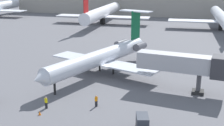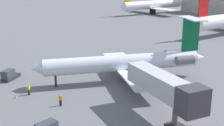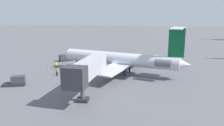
{
  "view_description": "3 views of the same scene",
  "coord_description": "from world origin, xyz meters",
  "px_view_note": "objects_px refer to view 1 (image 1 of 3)",
  "views": [
    {
      "loc": [
        16.26,
        -48.66,
        17.69
      ],
      "look_at": [
        1.87,
        0.34,
        2.88
      ],
      "focal_mm": 48.64,
      "sensor_mm": 36.0,
      "label": 1
    },
    {
      "loc": [
        41.2,
        -27.19,
        18.07
      ],
      "look_at": [
        -3.25,
        0.95,
        2.8
      ],
      "focal_mm": 49.38,
      "sensor_mm": 36.0,
      "label": 2
    },
    {
      "loc": [
        48.92,
        5.63,
        13.48
      ],
      "look_at": [
        0.98,
        0.16,
        2.7
      ],
      "focal_mm": 35.97,
      "sensor_mm": 36.0,
      "label": 3
    }
  ],
  "objects_px": {
    "ground_crew_marshaller": "(46,102)",
    "ground_crew_loader": "(96,101)",
    "parked_airliner_west_mid": "(102,12)",
    "parked_airliner_centre": "(222,18)",
    "regional_jet": "(103,56)",
    "traffic_cone_near": "(40,113)",
    "jet_bridge": "(188,64)",
    "baggage_tug_trailing": "(143,125)"
  },
  "relations": [
    {
      "from": "ground_crew_loader",
      "to": "parked_airliner_centre",
      "type": "distance_m",
      "value": 72.85
    },
    {
      "from": "ground_crew_loader",
      "to": "parked_airliner_west_mid",
      "type": "relative_size",
      "value": 0.04
    },
    {
      "from": "jet_bridge",
      "to": "ground_crew_loader",
      "type": "relative_size",
      "value": 8.29
    },
    {
      "from": "jet_bridge",
      "to": "parked_airliner_west_mid",
      "type": "height_order",
      "value": "parked_airliner_west_mid"
    },
    {
      "from": "ground_crew_marshaller",
      "to": "ground_crew_loader",
      "type": "bearing_deg",
      "value": 21.1
    },
    {
      "from": "ground_crew_marshaller",
      "to": "jet_bridge",
      "type": "bearing_deg",
      "value": 33.03
    },
    {
      "from": "jet_bridge",
      "to": "ground_crew_marshaller",
      "type": "distance_m",
      "value": 21.96
    },
    {
      "from": "ground_crew_loader",
      "to": "traffic_cone_near",
      "type": "distance_m",
      "value": 7.82
    },
    {
      "from": "ground_crew_marshaller",
      "to": "ground_crew_loader",
      "type": "relative_size",
      "value": 1.0
    },
    {
      "from": "ground_crew_loader",
      "to": "baggage_tug_trailing",
      "type": "distance_m",
      "value": 9.15
    },
    {
      "from": "parked_airliner_west_mid",
      "to": "parked_airliner_centre",
      "type": "xyz_separation_m",
      "value": [
        42.14,
        -1.45,
        -0.17
      ]
    },
    {
      "from": "baggage_tug_trailing",
      "to": "parked_airliner_west_mid",
      "type": "height_order",
      "value": "parked_airliner_west_mid"
    },
    {
      "from": "ground_crew_marshaller",
      "to": "parked_airliner_centre",
      "type": "height_order",
      "value": "parked_airliner_centre"
    },
    {
      "from": "baggage_tug_trailing",
      "to": "parked_airliner_west_mid",
      "type": "xyz_separation_m",
      "value": [
        -30.02,
        76.71,
        3.48
      ]
    },
    {
      "from": "ground_crew_loader",
      "to": "parked_airliner_west_mid",
      "type": "height_order",
      "value": "parked_airliner_west_mid"
    },
    {
      "from": "jet_bridge",
      "to": "ground_crew_marshaller",
      "type": "bearing_deg",
      "value": -146.97
    },
    {
      "from": "jet_bridge",
      "to": "ground_crew_loader",
      "type": "xyz_separation_m",
      "value": [
        -11.72,
        -9.32,
        -3.67
      ]
    },
    {
      "from": "ground_crew_marshaller",
      "to": "parked_airliner_west_mid",
      "type": "relative_size",
      "value": 0.04
    },
    {
      "from": "regional_jet",
      "to": "parked_airliner_west_mid",
      "type": "distance_m",
      "value": 60.38
    },
    {
      "from": "ground_crew_loader",
      "to": "parked_airliner_west_mid",
      "type": "bearing_deg",
      "value": 107.45
    },
    {
      "from": "regional_jet",
      "to": "traffic_cone_near",
      "type": "xyz_separation_m",
      "value": [
        -2.64,
        -18.81,
        -3.16
      ]
    },
    {
      "from": "traffic_cone_near",
      "to": "parked_airliner_west_mid",
      "type": "bearing_deg",
      "value": 102.02
    },
    {
      "from": "ground_crew_loader",
      "to": "traffic_cone_near",
      "type": "relative_size",
      "value": 3.07
    },
    {
      "from": "ground_crew_loader",
      "to": "regional_jet",
      "type": "bearing_deg",
      "value": 104.34
    },
    {
      "from": "jet_bridge",
      "to": "traffic_cone_near",
      "type": "bearing_deg",
      "value": -142.18
    },
    {
      "from": "baggage_tug_trailing",
      "to": "parked_airliner_centre",
      "type": "distance_m",
      "value": 76.3
    },
    {
      "from": "ground_crew_loader",
      "to": "baggage_tug_trailing",
      "type": "xyz_separation_m",
      "value": [
        7.54,
        -5.19,
        -0.02
      ]
    },
    {
      "from": "parked_airliner_west_mid",
      "to": "regional_jet",
      "type": "bearing_deg",
      "value": -71.8
    },
    {
      "from": "regional_jet",
      "to": "traffic_cone_near",
      "type": "relative_size",
      "value": 55.05
    },
    {
      "from": "parked_airliner_west_mid",
      "to": "jet_bridge",
      "type": "bearing_deg",
      "value": -61.2
    },
    {
      "from": "jet_bridge",
      "to": "traffic_cone_near",
      "type": "relative_size",
      "value": 25.48
    },
    {
      "from": "ground_crew_marshaller",
      "to": "ground_crew_loader",
      "type": "height_order",
      "value": "same"
    },
    {
      "from": "ground_crew_marshaller",
      "to": "baggage_tug_trailing",
      "type": "xyz_separation_m",
      "value": [
        13.98,
        -2.71,
        -0.02
      ]
    },
    {
      "from": "baggage_tug_trailing",
      "to": "traffic_cone_near",
      "type": "height_order",
      "value": "baggage_tug_trailing"
    },
    {
      "from": "regional_jet",
      "to": "parked_airliner_west_mid",
      "type": "relative_size",
      "value": 0.72
    },
    {
      "from": "parked_airliner_west_mid",
      "to": "baggage_tug_trailing",
      "type": "bearing_deg",
      "value": -68.63
    },
    {
      "from": "jet_bridge",
      "to": "ground_crew_marshaller",
      "type": "relative_size",
      "value": 8.29
    },
    {
      "from": "regional_jet",
      "to": "parked_airliner_west_mid",
      "type": "bearing_deg",
      "value": 108.2
    },
    {
      "from": "ground_crew_loader",
      "to": "traffic_cone_near",
      "type": "height_order",
      "value": "ground_crew_loader"
    },
    {
      "from": "ground_crew_marshaller",
      "to": "traffic_cone_near",
      "type": "distance_m",
      "value": 2.24
    },
    {
      "from": "regional_jet",
      "to": "jet_bridge",
      "type": "height_order",
      "value": "regional_jet"
    },
    {
      "from": "parked_airliner_west_mid",
      "to": "parked_airliner_centre",
      "type": "relative_size",
      "value": 1.02
    }
  ]
}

